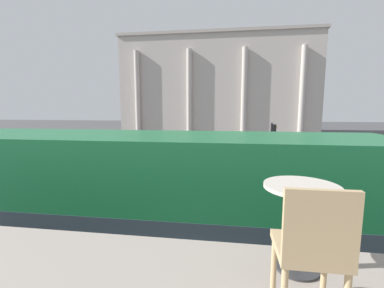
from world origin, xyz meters
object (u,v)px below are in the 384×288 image
(traffic_light_near, at_px, (173,161))
(pedestrian_grey, at_px, (319,178))
(pedestrian_white, at_px, (326,182))
(double_decker_bus, at_px, (159,212))
(plaza_building_left, at_px, (218,87))
(traffic_light_mid, at_px, (272,143))
(cafe_dining_table, at_px, (300,208))
(cafe_chair_0, at_px, (312,247))
(pedestrian_blue, at_px, (213,143))
(pedestrian_black, at_px, (278,151))

(traffic_light_near, relative_size, pedestrian_grey, 1.91)
(pedestrian_white, bearing_deg, double_decker_bus, -123.02)
(plaza_building_left, relative_size, traffic_light_mid, 9.21)
(cafe_dining_table, height_order, cafe_chair_0, cafe_chair_0)
(traffic_light_mid, xyz_separation_m, pedestrian_white, (2.19, -3.59, -1.52))
(cafe_chair_0, distance_m, pedestrian_white, 13.32)
(double_decker_bus, distance_m, traffic_light_near, 6.49)
(cafe_dining_table, bearing_deg, pedestrian_blue, 94.91)
(cafe_dining_table, relative_size, cafe_chair_0, 0.80)
(traffic_light_near, distance_m, pedestrian_blue, 16.43)
(pedestrian_grey, bearing_deg, pedestrian_black, -68.67)
(pedestrian_blue, bearing_deg, cafe_dining_table, 52.26)
(cafe_dining_table, distance_m, traffic_light_near, 10.64)
(double_decker_bus, xyz_separation_m, cafe_dining_table, (2.21, -3.58, 1.64))
(pedestrian_black, height_order, pedestrian_white, pedestrian_black)
(pedestrian_blue, height_order, pedestrian_black, pedestrian_black)
(plaza_building_left, xyz_separation_m, pedestrian_white, (7.27, -37.35, -8.01))
(cafe_chair_0, bearing_deg, pedestrian_white, 73.32)
(plaza_building_left, bearing_deg, cafe_chair_0, -86.83)
(cafe_dining_table, height_order, pedestrian_white, cafe_dining_table)
(double_decker_bus, xyz_separation_m, pedestrian_grey, (6.53, 8.75, -1.29))
(traffic_light_near, bearing_deg, cafe_dining_table, -71.87)
(cafe_dining_table, relative_size, pedestrian_grey, 0.42)
(cafe_dining_table, xyz_separation_m, pedestrian_black, (3.85, 21.44, -2.90))
(traffic_light_near, xyz_separation_m, pedestrian_black, (7.12, 11.46, -1.17))
(cafe_dining_table, bearing_deg, pedestrian_white, 69.05)
(traffic_light_mid, xyz_separation_m, pedestrian_blue, (-4.51, 11.15, -1.55))
(double_decker_bus, relative_size, cafe_dining_table, 14.13)
(cafe_dining_table, height_order, traffic_light_near, cafe_dining_table)
(cafe_dining_table, distance_m, pedestrian_white, 12.76)
(traffic_light_mid, bearing_deg, cafe_dining_table, -98.44)
(cafe_dining_table, distance_m, pedestrian_blue, 26.59)
(traffic_light_near, height_order, pedestrian_grey, traffic_light_near)
(traffic_light_near, distance_m, pedestrian_grey, 8.03)
(pedestrian_blue, bearing_deg, traffic_light_mid, 69.40)
(traffic_light_near, bearing_deg, traffic_light_mid, 43.32)
(pedestrian_blue, distance_m, pedestrian_grey, 15.47)
(cafe_dining_table, xyz_separation_m, traffic_light_mid, (2.25, 15.18, -1.42))
(double_decker_bus, relative_size, pedestrian_blue, 6.12)
(pedestrian_white, bearing_deg, cafe_chair_0, -103.73)
(pedestrian_white, bearing_deg, traffic_light_mid, 128.01)
(cafe_chair_0, xyz_separation_m, pedestrian_white, (4.53, 12.18, -2.93))
(cafe_chair_0, height_order, pedestrian_white, cafe_chair_0)
(traffic_light_mid, relative_size, pedestrian_grey, 2.20)
(pedestrian_blue, relative_size, pedestrian_grey, 0.96)
(traffic_light_near, xyz_separation_m, traffic_light_mid, (5.52, 5.21, 0.31))
(traffic_light_mid, height_order, pedestrian_grey, traffic_light_mid)
(pedestrian_white, bearing_deg, pedestrian_blue, 121.11)
(plaza_building_left, distance_m, traffic_light_mid, 34.75)
(pedestrian_grey, bearing_deg, traffic_light_mid, -35.74)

